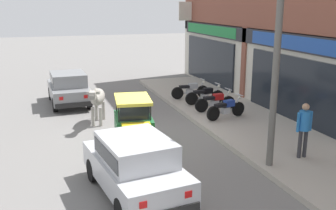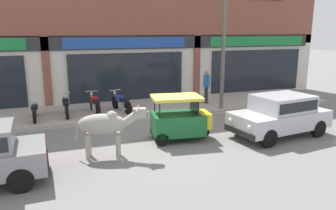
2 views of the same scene
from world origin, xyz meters
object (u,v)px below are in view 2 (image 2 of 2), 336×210
(car_0, at_px, (280,113))
(motorcycle_2, at_px, (95,104))
(motorcycle_1, at_px, (66,106))
(auto_rickshaw, at_px, (180,121))
(motorcycle_0, at_px, (35,110))
(cow, at_px, (106,124))
(utility_pole, at_px, (224,41))
(pedestrian, at_px, (207,83))
(motorcycle_3, at_px, (121,103))

(car_0, xyz_separation_m, motorcycle_2, (-5.78, 4.81, -0.26))
(motorcycle_1, bearing_deg, car_0, -34.97)
(car_0, xyz_separation_m, auto_rickshaw, (-3.47, 0.81, -0.15))
(motorcycle_0, relative_size, motorcycle_1, 1.00)
(cow, xyz_separation_m, utility_pole, (5.88, 3.77, 2.20))
(pedestrian, bearing_deg, utility_pole, -81.18)
(car_0, distance_m, pedestrian, 5.03)
(motorcycle_1, relative_size, utility_pole, 0.30)
(motorcycle_1, bearing_deg, cow, -79.61)
(motorcycle_2, xyz_separation_m, pedestrian, (5.39, 0.19, 0.60))
(utility_pole, bearing_deg, motorcycle_3, 168.36)
(car_0, bearing_deg, motorcycle_0, 150.28)
(motorcycle_1, bearing_deg, utility_pole, -8.87)
(motorcycle_2, relative_size, utility_pole, 0.30)
(motorcycle_0, height_order, pedestrian, pedestrian)
(auto_rickshaw, distance_m, motorcycle_2, 4.62)
(car_0, xyz_separation_m, motorcycle_1, (-6.97, 4.87, -0.26))
(cow, height_order, motorcycle_3, cow)
(car_0, relative_size, pedestrian, 2.34)
(motorcycle_3, bearing_deg, cow, -107.06)
(car_0, distance_m, motorcycle_0, 9.39)
(cow, height_order, auto_rickshaw, cow)
(cow, bearing_deg, auto_rickshaw, 16.19)
(motorcycle_1, relative_size, motorcycle_2, 1.00)
(utility_pole, bearing_deg, auto_rickshaw, -137.31)
(motorcycle_2, bearing_deg, motorcycle_3, -3.84)
(cow, xyz_separation_m, motorcycle_2, (0.30, 4.76, -0.45))
(auto_rickshaw, relative_size, motorcycle_3, 1.17)
(auto_rickshaw, relative_size, pedestrian, 1.30)
(motorcycle_0, bearing_deg, pedestrian, 2.58)
(motorcycle_3, bearing_deg, utility_pole, -11.64)
(motorcycle_3, relative_size, utility_pole, 0.29)
(car_0, bearing_deg, motorcycle_1, 145.03)
(motorcycle_3, bearing_deg, motorcycle_1, 176.54)
(auto_rickshaw, xyz_separation_m, motorcycle_1, (-3.50, 4.06, -0.11))
(car_0, relative_size, motorcycle_1, 2.07)
(auto_rickshaw, distance_m, motorcycle_1, 5.37)
(motorcycle_2, distance_m, pedestrian, 5.43)
(motorcycle_3, bearing_deg, auto_rickshaw, -73.26)
(motorcycle_1, distance_m, pedestrian, 6.61)
(cow, relative_size, motorcycle_1, 1.15)
(motorcycle_0, distance_m, utility_pole, 8.42)
(cow, bearing_deg, utility_pole, 32.66)
(pedestrian, bearing_deg, motorcycle_1, -178.88)
(motorcycle_2, bearing_deg, motorcycle_1, 176.91)
(car_0, relative_size, utility_pole, 0.62)
(motorcycle_3, bearing_deg, motorcycle_2, 176.16)
(auto_rickshaw, bearing_deg, motorcycle_0, 140.64)
(cow, relative_size, motorcycle_3, 1.17)
(cow, bearing_deg, pedestrian, 41.01)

